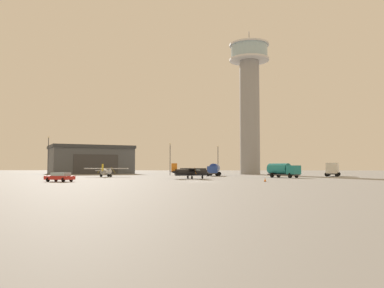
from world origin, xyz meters
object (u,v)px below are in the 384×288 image
Objects in this scene: airplane_black at (190,172)px; light_post_east at (218,157)px; car_red at (60,177)px; truck_fuel_tanker_blue at (214,169)px; truck_fuel_tanker_teal at (283,170)px; light_post_west at (170,156)px; traffic_cone_near_left at (265,180)px; control_tower at (250,94)px; truck_box_white at (332,169)px; light_post_north at (48,152)px; airplane_silver at (106,171)px.

light_post_east reaches higher than airplane_black.
truck_fuel_tanker_blue is at bearing -102.71° from car_red.
truck_fuel_tanker_teal is 20.58m from truck_fuel_tanker_blue.
light_post_west is 47.84m from traffic_cone_near_left.
control_tower is 9.59× the size of car_red.
truck_fuel_tanker_teal is (4.63, -35.89, -22.31)m from control_tower.
truck_box_white is 61.34m from car_red.
car_red is at bearing -97.95° from truck_fuel_tanker_teal.
light_post_north is at bearing -175.32° from light_post_west.
light_post_north is at bearing -161.44° from control_tower.
truck_fuel_tanker_teal is 0.90× the size of truck_fuel_tanker_blue.
truck_fuel_tanker_teal is 43.69m from car_red.
light_post_east is at bearing 78.69° from truck_box_white.
airplane_silver is 27.97m from car_red.
light_post_north is (-40.50, 27.09, 4.68)m from airplane_black.
car_red is 30.08m from traffic_cone_near_left.
truck_fuel_tanker_teal is 17.77m from truck_box_white.
light_post_west is at bearing -150.13° from light_post_east.
light_post_west is (-39.25, 8.28, 3.31)m from truck_box_white.
truck_fuel_tanker_teal is at bearing 49.10° from truck_fuel_tanker_blue.
airplane_black is at bearing 143.23° from truck_box_white.
airplane_black is at bearing -125.62° from airplane_silver.
truck_fuel_tanker_blue is 1.62× the size of car_red.
light_post_east is at bearing 29.87° from light_post_west.
truck_box_white is at bearing -11.91° from light_post_west.
light_post_east reaches higher than car_red.
car_red is 0.44× the size of light_post_north.
control_tower is 52.23m from airplane_black.
airplane_silver is (-19.75, 11.77, -0.01)m from airplane_black.
car_red is at bearing 146.23° from truck_box_white.
airplane_black is 31.10m from light_post_west.
airplane_silver is at bearing -137.28° from truck_fuel_tanker_teal.
control_tower is at bearing -101.75° from car_red.
car_red is 57.33m from light_post_east.
airplane_black is 2.04× the size of car_red.
light_post_north is at bearing 103.94° from truck_box_white.
truck_box_white reaches higher than truck_fuel_tanker_blue.
truck_fuel_tanker_teal is at bearing 151.70° from truck_box_white.
airplane_black is 0.96× the size of airplane_silver.
light_post_east is (0.60, 12.99, 3.24)m from truck_fuel_tanker_blue.
control_tower is 4.51× the size of airplane_silver.
control_tower is at bearing 89.04° from traffic_cone_near_left.
light_post_east is (-9.30, -8.34, -19.04)m from control_tower.
truck_fuel_tanker_teal is at bearing -98.62° from airplane_silver.
truck_box_white is (12.95, 12.17, 0.12)m from truck_fuel_tanker_teal.
control_tower is 68.70× the size of traffic_cone_near_left.
light_post_north is (-43.90, 3.27, 4.35)m from truck_fuel_tanker_blue.
truck_fuel_tanker_teal is 31.05m from light_post_east.
truck_fuel_tanker_teal is at bearing -82.64° from control_tower.
airplane_black is at bearing -122.49° from car_red.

